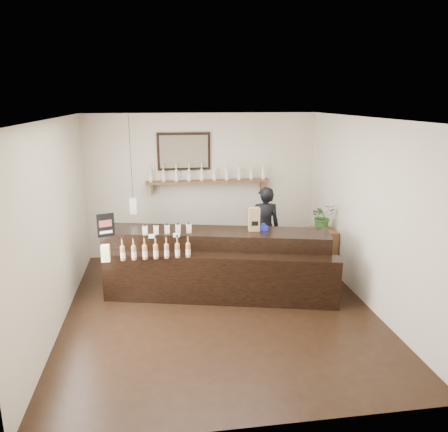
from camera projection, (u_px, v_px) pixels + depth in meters
name	position (u px, v px, depth m)	size (l,w,h in m)	color
ground	(220.00, 308.00, 6.59)	(5.00, 5.00, 0.00)	black
room_shell	(219.00, 198.00, 6.15)	(5.00, 5.00, 5.00)	beige
back_wall_decor	(194.00, 169.00, 8.38)	(2.66, 0.96, 1.69)	brown
counter	(217.00, 265.00, 7.02)	(3.67, 1.78, 1.18)	black
promo_sign	(106.00, 225.00, 6.65)	(0.25, 0.11, 0.37)	black
paper_bag	(254.00, 219.00, 6.96)	(0.18, 0.14, 0.38)	#9D7E4B
tape_dispenser	(263.00, 228.00, 7.00)	(0.15, 0.06, 0.12)	#1A24BA
side_cabinet	(321.00, 251.00, 7.87)	(0.45, 0.59, 0.81)	brown
potted_plant	(323.00, 217.00, 7.70)	(0.42, 0.37, 0.47)	#2D5B24
shopkeeper	(265.00, 222.00, 7.99)	(0.63, 0.41, 1.73)	black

